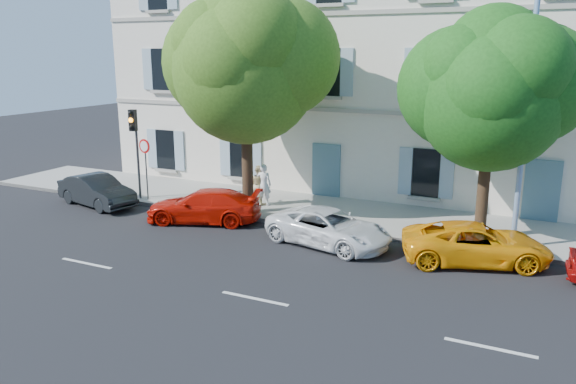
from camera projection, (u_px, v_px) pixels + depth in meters
The scene contains 15 objects.
ground at pixel (313, 252), 18.55m from camera, with size 90.00×90.00×0.00m, color black.
sidewalk at pixel (356, 216), 22.43m from camera, with size 36.00×4.50×0.15m, color #A09E96.
kerb at pixel (337, 231), 20.53m from camera, with size 36.00×0.16×0.16m, color #9E998E.
building at pixel (400, 62), 26.03m from camera, with size 28.00×7.00×12.00m, color silver.
car_dark_sedan at pixel (97, 191), 24.02m from camera, with size 1.40×4.02×1.32m, color black.
car_red_coupe at pixel (204, 206), 21.71m from camera, with size 1.80×4.43×1.29m, color red.
car_white_coupe at pixel (329, 228), 19.12m from camera, with size 2.03×4.40×1.22m, color white.
car_yellow_supercar at pixel (476, 244), 17.49m from camera, with size 2.08×4.52×1.26m, color #FCA00A.
tree_left at pixel (246, 71), 21.32m from camera, with size 5.59×5.59×8.66m.
tree_right at pixel (491, 98), 18.36m from camera, with size 4.88×4.88×7.52m.
traffic_light at pixel (135, 135), 24.13m from camera, with size 0.34×0.44×3.91m.
road_sign at pixel (145, 156), 24.23m from camera, with size 0.61×0.12×2.66m.
street_lamp at pixel (527, 100), 17.23m from camera, with size 0.28×1.81×8.55m.
pedestrian_a at pixel (264, 185), 23.47m from camera, with size 0.64×0.42×1.77m, color white.
pedestrian_b at pixel (259, 185), 23.69m from camera, with size 0.81×0.63×1.67m, color #C8B680.
Camera 1 is at (6.79, -16.17, 6.43)m, focal length 35.00 mm.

